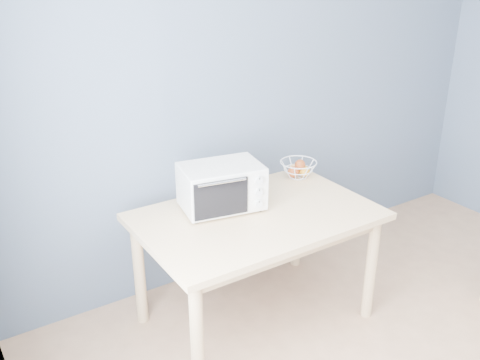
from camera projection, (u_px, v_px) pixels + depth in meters
dining_table at (257, 229)px, 3.20m from camera, size 1.40×0.90×0.75m
toaster_oven at (219, 187)px, 3.16m from camera, size 0.52×0.41×0.28m
fruit_basket at (298, 168)px, 3.65m from camera, size 0.28×0.28×0.13m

